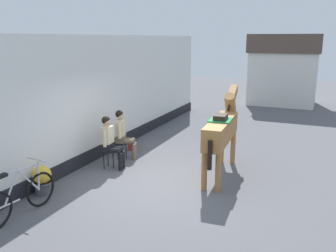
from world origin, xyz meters
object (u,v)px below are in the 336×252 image
satchel_bag (133,147)px  saddled_horse_center (222,129)px  leaning_bicycle (20,197)px  spare_stool_white (212,136)px  seated_visitor_near (110,140)px  flower_planter_near (42,179)px  seated_visitor_far (123,132)px

satchel_bag → saddled_horse_center: bearing=-44.7°
leaning_bicycle → spare_stool_white: leaning_bicycle is taller
satchel_bag → seated_visitor_near: bearing=-110.9°
spare_stool_white → satchel_bag: bearing=-152.6°
seated_visitor_near → saddled_horse_center: size_ratio=0.46×
seated_visitor_near → leaning_bicycle: size_ratio=0.79×
spare_stool_white → satchel_bag: (-2.16, -1.12, -0.30)m
saddled_horse_center → satchel_bag: (-2.97, 0.83, -1.06)m
seated_visitor_near → satchel_bag: bearing=98.2°
flower_planter_near → saddled_horse_center: bearing=39.8°
seated_visitor_far → satchel_bag: seated_visitor_far is taller
flower_planter_near → spare_stool_white: bearing=62.4°
seated_visitor_far → saddled_horse_center: 2.85m
seated_visitor_near → satchel_bag: 1.74m
saddled_horse_center → leaning_bicycle: bearing=-128.3°
seated_visitor_far → satchel_bag: (-0.15, 0.78, -0.68)m
seated_visitor_near → leaning_bicycle: bearing=-93.2°
seated_visitor_near → saddled_horse_center: saddled_horse_center is taller
spare_stool_white → flower_planter_near: bearing=-117.6°
flower_planter_near → leaning_bicycle: (0.34, -0.97, 0.06)m
flower_planter_near → seated_visitor_near: bearing=75.6°
seated_visitor_near → flower_planter_near: bearing=-104.4°
saddled_horse_center → spare_stool_white: bearing=112.5°
seated_visitor_near → saddled_horse_center: 2.87m
saddled_horse_center → flower_planter_near: size_ratio=4.68×
flower_planter_near → spare_stool_white: 5.25m
seated_visitor_far → leaning_bicycle: seated_visitor_far is taller
seated_visitor_far → spare_stool_white: size_ratio=3.02×
seated_visitor_far → spare_stool_white: seated_visitor_far is taller
seated_visitor_near → spare_stool_white: size_ratio=3.02×
seated_visitor_far → flower_planter_near: 2.82m
seated_visitor_far → saddled_horse_center: size_ratio=0.46×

